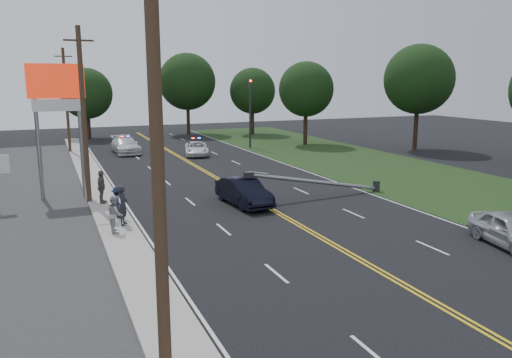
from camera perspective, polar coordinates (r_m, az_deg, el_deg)
name	(u,v)px	position (r m, az deg, el deg)	size (l,w,h in m)	color
ground	(333,245)	(22.28, 8.83, -7.44)	(120.00, 120.00, 0.00)	black
sidewalk	(108,209)	(28.90, -16.58, -3.26)	(1.80, 70.00, 0.12)	#A39E93
grass_verge	(421,179)	(37.93, 18.36, -0.02)	(12.00, 80.00, 0.01)	black
centerline_yellow	(248,196)	(30.88, -0.91, -1.94)	(0.36, 80.00, 0.00)	gold
pylon_sign	(57,98)	(31.90, -21.81, 8.55)	(3.20, 0.35, 8.00)	gray
traffic_signal	(250,108)	(51.78, -0.68, 8.17)	(0.28, 0.41, 7.05)	#2D2D30
fallen_streetlight	(324,182)	(30.75, 7.74, -0.37)	(9.36, 0.44, 1.91)	#2D2D30
utility_pole_near	(158,183)	(10.29, -11.09, -0.40)	(1.60, 0.28, 10.00)	#382619
utility_pole_mid	(84,116)	(30.01, -19.09, 6.86)	(1.60, 0.28, 10.00)	#382619
utility_pole_far	(66,100)	(51.96, -20.85, 8.42)	(1.60, 0.28, 10.00)	#382619
tree_6	(87,94)	(63.42, -18.79, 9.23)	(6.04, 6.04, 8.40)	black
tree_7	(187,82)	(65.57, -7.86, 10.95)	(7.24, 7.24, 10.35)	black
tree_8	(253,91)	(64.98, -0.40, 10.03)	(5.86, 5.86, 8.50)	black
tree_9	(306,89)	(54.97, 5.75, 10.16)	(5.93, 5.93, 8.97)	black
tree_13	(419,79)	(53.15, 18.11, 10.77)	(6.91, 6.91, 10.52)	black
crashed_sedan	(244,192)	(28.58, -1.41, -1.46)	(1.64, 4.71, 1.55)	black
waiting_sedan	(511,230)	(24.20, 27.13, -5.25)	(1.72, 4.29, 1.46)	#AEB1B6
emergency_a	(196,149)	(47.49, -6.82, 3.47)	(2.11, 4.57, 1.27)	white
emergency_b	(125,145)	(50.08, -14.70, 3.76)	(2.22, 5.46, 1.58)	silver
bystander_a	(123,205)	(25.12, -14.97, -2.88)	(0.72, 0.47, 1.98)	#26262E
bystander_b	(115,214)	(24.09, -15.80, -3.85)	(0.84, 0.65, 1.73)	#9E9EA2
bystander_c	(118,202)	(26.56, -15.53, -2.56)	(1.04, 0.60, 1.61)	#181D3C
bystander_d	(101,187)	(29.79, -17.25, -0.87)	(1.11, 0.46, 1.90)	#5C524A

